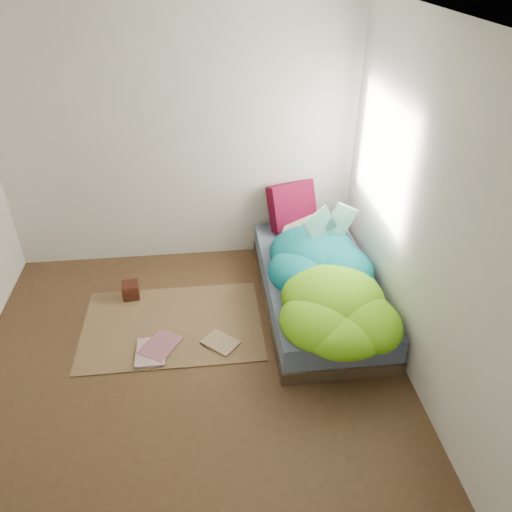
{
  "coord_description": "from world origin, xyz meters",
  "views": [
    {
      "loc": [
        0.22,
        -2.96,
        2.99
      ],
      "look_at": [
        0.64,
        0.75,
        0.56
      ],
      "focal_mm": 35.0,
      "sensor_mm": 36.0,
      "label": 1
    }
  ],
  "objects_px": {
    "open_book": "(332,213)",
    "floor_book_b": "(148,341)",
    "bed": "(318,289)",
    "pillow_magenta": "(292,206)",
    "floor_book_a": "(136,353)",
    "wooden_box": "(131,290)"
  },
  "relations": [
    {
      "from": "floor_book_b",
      "to": "open_book",
      "type": "bearing_deg",
      "value": 54.14
    },
    {
      "from": "pillow_magenta",
      "to": "floor_book_b",
      "type": "distance_m",
      "value": 2.04
    },
    {
      "from": "wooden_box",
      "to": "floor_book_b",
      "type": "distance_m",
      "value": 0.71
    },
    {
      "from": "open_book",
      "to": "floor_book_a",
      "type": "height_order",
      "value": "open_book"
    },
    {
      "from": "pillow_magenta",
      "to": "floor_book_a",
      "type": "distance_m",
      "value": 2.19
    },
    {
      "from": "bed",
      "to": "floor_book_a",
      "type": "height_order",
      "value": "bed"
    },
    {
      "from": "pillow_magenta",
      "to": "open_book",
      "type": "bearing_deg",
      "value": -89.48
    },
    {
      "from": "open_book",
      "to": "wooden_box",
      "type": "distance_m",
      "value": 2.05
    },
    {
      "from": "bed",
      "to": "open_book",
      "type": "height_order",
      "value": "open_book"
    },
    {
      "from": "open_book",
      "to": "wooden_box",
      "type": "height_order",
      "value": "open_book"
    },
    {
      "from": "bed",
      "to": "floor_book_a",
      "type": "bearing_deg",
      "value": -162.4
    },
    {
      "from": "bed",
      "to": "pillow_magenta",
      "type": "xyz_separation_m",
      "value": [
        -0.1,
        0.9,
        0.42
      ]
    },
    {
      "from": "open_book",
      "to": "floor_book_b",
      "type": "relative_size",
      "value": 1.35
    },
    {
      "from": "open_book",
      "to": "floor_book_b",
      "type": "distance_m",
      "value": 2.0
    },
    {
      "from": "open_book",
      "to": "floor_book_b",
      "type": "xyz_separation_m",
      "value": [
        -1.71,
        -0.67,
        -0.79
      ]
    },
    {
      "from": "open_book",
      "to": "floor_book_a",
      "type": "bearing_deg",
      "value": -173.89
    },
    {
      "from": "pillow_magenta",
      "to": "bed",
      "type": "bearing_deg",
      "value": -104.53
    },
    {
      "from": "bed",
      "to": "open_book",
      "type": "bearing_deg",
      "value": 62.03
    },
    {
      "from": "pillow_magenta",
      "to": "open_book",
      "type": "relative_size",
      "value": 1.06
    },
    {
      "from": "wooden_box",
      "to": "floor_book_a",
      "type": "xyz_separation_m",
      "value": [
        0.11,
        -0.81,
        -0.06
      ]
    },
    {
      "from": "floor_book_a",
      "to": "open_book",
      "type": "bearing_deg",
      "value": 23.53
    },
    {
      "from": "pillow_magenta",
      "to": "floor_book_b",
      "type": "relative_size",
      "value": 1.43
    }
  ]
}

